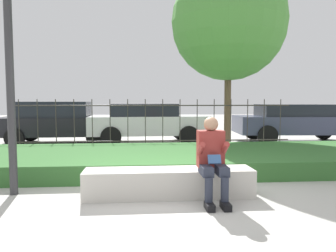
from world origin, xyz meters
name	(u,v)px	position (x,y,z in m)	size (l,w,h in m)	color
ground_plane	(167,196)	(0.00, 0.00, 0.00)	(60.00, 60.00, 0.00)	#B2AFA8
stone_bench	(169,184)	(0.03, 0.00, 0.19)	(2.55, 0.53, 0.42)	beige
person_seated_reader	(212,156)	(0.63, -0.29, 0.66)	(0.42, 0.73, 1.22)	black
grass_berm	(159,159)	(0.00, 2.22, 0.17)	(10.03, 3.04, 0.35)	#33662D
iron_fence	(154,124)	(0.00, 4.53, 0.79)	(8.03, 0.03, 1.51)	#332D28
car_parked_left	(60,122)	(-3.14, 6.54, 0.75)	(4.06, 1.99, 1.43)	black
car_parked_right	(297,122)	(5.11, 6.21, 0.73)	(4.44, 2.14, 1.34)	#383D56
car_parked_center	(148,122)	(-0.14, 6.43, 0.74)	(4.07, 2.08, 1.36)	silver
street_lamp	(8,30)	(-2.36, 0.31, 2.51)	(0.28, 0.28, 4.11)	#2D2D30
tree_behind_fence	(229,23)	(2.35, 5.26, 3.86)	(3.55, 3.55, 5.64)	brown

